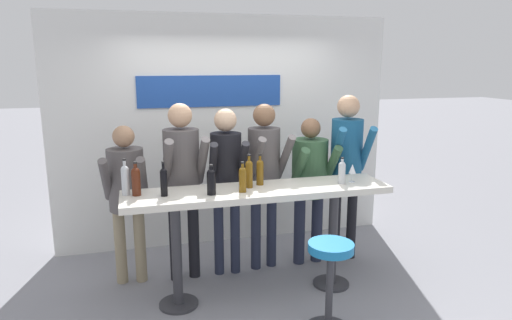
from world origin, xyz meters
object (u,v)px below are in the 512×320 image
object	(u,v)px
person_far_left	(127,188)
person_center	(264,168)
wine_bottle_3	(260,171)
person_center_left	(226,172)
person_center_right	(310,176)
wine_bottle_7	(249,173)
person_left	(182,172)
wine_bottle_4	(342,171)
wine_bottle_5	(243,178)
tasting_table	(258,206)
wine_bottle_1	(136,180)
person_right	(347,158)
wine_glass_0	(352,169)
bar_stool	(330,274)
wine_bottle_0	(125,179)
wine_bottle_2	(211,180)
wine_bottle_6	(164,181)

from	to	relation	value
person_far_left	person_center	world-z (taller)	person_center
wine_bottle_3	person_center_left	bearing A→B (deg)	120.83
person_far_left	person_center_right	world-z (taller)	person_center_right
person_center_left	wine_bottle_7	distance (m)	0.50
person_center	person_left	bearing A→B (deg)	175.28
wine_bottle_4	wine_bottle_5	bearing A→B (deg)	-178.13
wine_bottle_4	person_left	bearing A→B (deg)	158.62
wine_bottle_4	wine_bottle_7	world-z (taller)	wine_bottle_7
person_center_left	wine_bottle_7	world-z (taller)	person_center_left
person_center	wine_bottle_5	distance (m)	0.75
tasting_table	wine_bottle_5	world-z (taller)	wine_bottle_5
person_left	wine_bottle_1	xyz separation A→B (m)	(-0.44, -0.46, 0.07)
person_right	wine_bottle_4	bearing A→B (deg)	-112.10
tasting_table	person_left	xyz separation A→B (m)	(-0.63, 0.53, 0.24)
person_right	wine_bottle_4	world-z (taller)	person_right
wine_glass_0	bar_stool	bearing A→B (deg)	-126.37
person_center	wine_glass_0	world-z (taller)	person_center
tasting_table	person_center_right	bearing A→B (deg)	37.51
person_center	person_far_left	bearing A→B (deg)	171.70
person_center_left	wine_bottle_5	xyz separation A→B (m)	(0.03, -0.60, 0.09)
person_center_right	wine_bottle_5	size ratio (longest dim) A/B	5.86
bar_stool	wine_glass_0	bearing A→B (deg)	53.63
wine_bottle_0	wine_bottle_5	world-z (taller)	wine_bottle_0
bar_stool	person_left	world-z (taller)	person_left
person_center	wine_bottle_2	bearing A→B (deg)	-143.30
person_left	wine_bottle_7	world-z (taller)	person_left
bar_stool	person_right	distance (m)	1.63
wine_bottle_5	wine_bottle_7	bearing A→B (deg)	53.95
person_center_left	wine_bottle_6	world-z (taller)	person_center_left
wine_bottle_2	bar_stool	bearing A→B (deg)	-38.05
wine_bottle_4	wine_glass_0	bearing A→B (deg)	9.85
person_center_right	wine_glass_0	distance (m)	0.64
person_center_left	wine_bottle_6	size ratio (longest dim) A/B	5.69
person_left	wine_bottle_3	world-z (taller)	person_left
wine_bottle_2	person_center_left	bearing A→B (deg)	67.21
tasting_table	wine_bottle_0	xyz separation A→B (m)	(-1.17, 0.11, 0.32)
wine_bottle_1	wine_bottle_0	bearing A→B (deg)	157.12
person_left	wine_bottle_6	bearing A→B (deg)	-116.38
wine_bottle_2	wine_bottle_3	distance (m)	0.53
wine_bottle_7	person_center_left	bearing A→B (deg)	104.09
wine_bottle_3	person_center	bearing A→B (deg)	68.84
tasting_table	wine_bottle_4	world-z (taller)	wine_bottle_4
tasting_table	wine_bottle_3	distance (m)	0.33
person_center_right	wine_bottle_1	world-z (taller)	person_center_right
wine_bottle_0	wine_bottle_2	bearing A→B (deg)	-14.38
person_center_left	wine_bottle_1	size ratio (longest dim) A/B	5.84
bar_stool	person_center_right	size ratio (longest dim) A/B	0.48
wine_bottle_4	wine_bottle_0	bearing A→B (deg)	175.82
person_center_right	wine_bottle_0	distance (m)	1.96
person_center_left	wine_bottle_3	bearing A→B (deg)	-55.08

